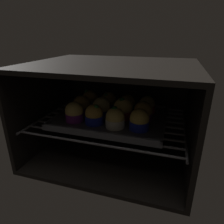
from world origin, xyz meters
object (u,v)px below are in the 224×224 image
Objects in this scene: baking_tray at (112,118)px; muffin_row2_col0 at (90,99)px; muffin_row1_col3 at (143,112)px; muffin_row2_col1 at (108,102)px; muffin_row2_col2 at (127,104)px; muffin_row0_col3 at (139,120)px; muffin_row0_col0 at (74,113)px; muffin_row0_col2 at (115,119)px; muffin_row1_col1 at (102,108)px; muffin_row1_col0 at (82,106)px; muffin_row2_col3 at (147,105)px; muffin_row0_col1 at (94,115)px; muffin_row1_col2 at (123,109)px.

baking_tray is 15.39cm from muffin_row2_col0.
muffin_row1_col3 is 1.02× the size of muffin_row2_col1.
muffin_row2_col2 reaches higher than baking_tray.
muffin_row0_col3 is 1.01× the size of muffin_row2_col1.
muffin_row0_col0 is 17.74cm from muffin_row2_col1.
muffin_row0_col2 is 1.02× the size of muffin_row1_col1.
muffin_row1_col0 is 11.88cm from muffin_row2_col1.
muffin_row2_col1 is at bearing -0.84° from muffin_row2_col0.
muffin_row1_col0 is 26.28cm from muffin_row2_col3.
muffin_row0_col0 is at bearing -116.05° from muffin_row2_col1.
muffin_row2_col3 is at bearing 19.54° from muffin_row1_col0.
muffin_row2_col2 is (16.77, 8.29, -0.33)cm from muffin_row1_col0.
muffin_row1_col0 is 1.00× the size of muffin_row1_col1.
muffin_row0_col1 is at bearing -152.64° from muffin_row1_col3.
muffin_row0_col2 reaches higher than baking_tray.
muffin_row1_col2 reaches higher than baking_tray.
muffin_row0_col2 is 23.29cm from muffin_row2_col0.
baking_tray is 6.04× the size of muffin_row2_col2.
muffin_row1_col3 is 0.95× the size of muffin_row2_col0.
muffin_row0_col0 is 15.65cm from muffin_row0_col2.
baking_tray is 5.62× the size of muffin_row0_col0.
muffin_row0_col3 is (11.93, -7.85, 3.68)cm from baking_tray.
muffin_row2_col3 is at bearing 89.16° from muffin_row0_col3.
baking_tray is 9.66cm from muffin_row2_col2.
muffin_row2_col0 reaches higher than muffin_row1_col3.
baking_tray is at bearing 178.85° from muffin_row1_col2.
muffin_row0_col0 is 23.81cm from muffin_row0_col3.
muffin_row2_col0 is 1.09× the size of muffin_row2_col3.
muffin_row1_col3 is (11.87, 0.32, 3.69)cm from baking_tray.
muffin_row1_col2 is (0.63, 8.44, 0.67)cm from muffin_row0_col2.
muffin_row1_col3 is (16.12, 0.35, 0.02)cm from muffin_row1_col1.
muffin_row0_col0 is 25.14cm from muffin_row1_col3.
muffin_row1_col1 is 0.96× the size of muffin_row2_col0.
muffin_row0_col0 is 22.61cm from muffin_row2_col2.
muffin_row1_col0 reaches higher than muffin_row0_col3.
muffin_row2_col1 is 1.06× the size of muffin_row2_col2.
muffin_row1_col2 is at bearing 25.70° from muffin_row0_col0.
muffin_row0_col1 is 0.88× the size of muffin_row1_col2.
muffin_row0_col3 and muffin_row1_col3 have the same top height.
muffin_row0_col2 is (15.63, -0.61, -0.14)cm from muffin_row0_col0.
muffin_row2_col2 is at bearing 26.31° from muffin_row1_col0.
muffin_row1_col2 is 1.16× the size of muffin_row2_col1.
muffin_row1_col0 is 1.01× the size of muffin_row1_col3.
muffin_row0_col0 is at bearing 179.75° from muffin_row0_col1.
muffin_row1_col2 reaches higher than muffin_row1_col0.
muffin_row1_col2 reaches higher than muffin_row0_col2.
muffin_row0_col1 is (7.77, -0.03, -0.01)cm from muffin_row0_col0.
muffin_row1_col2 is at bearing 42.77° from muffin_row0_col1.
muffin_row0_col2 is 1.04× the size of muffin_row2_col1.
muffin_row0_col0 is at bearing -146.32° from baking_tray.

